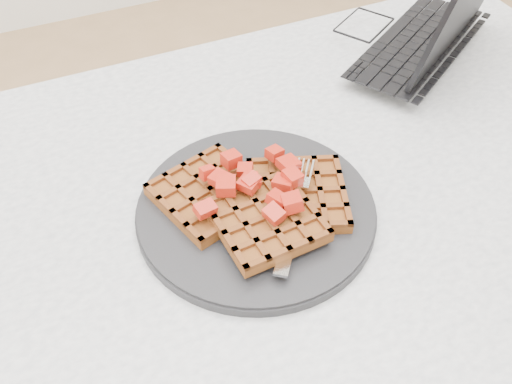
% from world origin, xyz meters
% --- Properties ---
extents(table, '(1.20, 0.80, 0.75)m').
position_xyz_m(table, '(0.00, 0.00, 0.64)').
color(table, silver).
rests_on(table, ground).
extents(plate, '(0.29, 0.29, 0.02)m').
position_xyz_m(plate, '(-0.04, 0.01, 0.76)').
color(plate, black).
rests_on(plate, table).
extents(waffles, '(0.24, 0.21, 0.03)m').
position_xyz_m(waffles, '(-0.04, 0.00, 0.78)').
color(waffles, brown).
rests_on(waffles, plate).
extents(strawberry_pile, '(0.15, 0.15, 0.02)m').
position_xyz_m(strawberry_pile, '(-0.04, 0.01, 0.80)').
color(strawberry_pile, '#940A00').
rests_on(strawberry_pile, waffles).
extents(fork, '(0.13, 0.16, 0.02)m').
position_xyz_m(fork, '(-0.01, -0.03, 0.77)').
color(fork, silver).
rests_on(fork, plate).
extents(laptop, '(0.38, 0.35, 0.22)m').
position_xyz_m(laptop, '(0.33, 0.24, 0.79)').
color(laptop, black).
rests_on(laptop, table).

